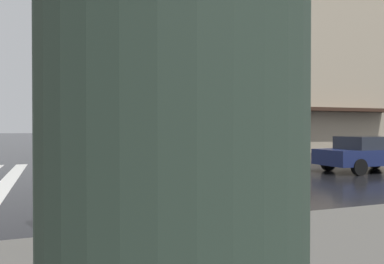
{
  "coord_description": "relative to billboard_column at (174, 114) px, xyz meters",
  "views": [
    {
      "loc": [
        -8.96,
        -5.68,
        1.78
      ],
      "look_at": [
        4.15,
        -10.59,
        1.6
      ],
      "focal_mm": 34.9,
      "sensor_mm": 36.0,
      "label": 1
    }
  ],
  "objects": [
    {
      "name": "car_navy",
      "position": [
        9.93,
        -11.34,
        -1.08
      ],
      "size": [
        1.85,
        4.1,
        1.41
      ],
      "color": "navy",
      "rests_on": "ground_plane"
    },
    {
      "name": "billboard_column",
      "position": [
        0.0,
        0.0,
        0.0
      ],
      "size": [
        1.18,
        1.18,
        3.3
      ],
      "color": "#28382D",
      "rests_on": "sidewalk_pavement"
    },
    {
      "name": "haussmann_block_corner",
      "position": [
        27.25,
        -14.24,
        7.62
      ],
      "size": [
        15.85,
        24.88,
        19.33
      ],
      "color": "tan",
      "rests_on": "ground_plane"
    },
    {
      "name": "traffic_signal_post",
      "position": [
        3.86,
        0.02,
        0.94
      ],
      "size": [
        0.44,
        0.3,
        3.66
      ],
      "color": "#232326",
      "rests_on": "sidewalk_pavement"
    }
  ]
}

